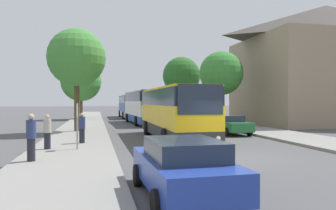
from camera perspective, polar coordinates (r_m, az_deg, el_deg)
name	(u,v)px	position (r m, az deg, el deg)	size (l,w,h in m)	color
ground_plane	(234,157)	(14.64, 11.42, -8.95)	(300.00, 300.00, 0.00)	#4C4C4F
sidewalk_left	(66,162)	(13.46, -17.41, -9.50)	(4.00, 120.00, 0.15)	gray
building_right_background	(326,65)	(40.12, 25.75, 6.37)	(17.27, 12.66, 12.95)	gray
bus_front	(174,112)	(20.85, 0.98, -1.23)	(2.80, 11.21, 3.28)	#2D2D2D
bus_middle	(143,106)	(35.57, -4.36, -0.25)	(3.13, 11.46, 3.52)	#2D519E
bus_rear	(130,106)	(48.64, -6.69, -0.15)	(2.75, 11.28, 3.27)	silver
parked_car_left_curb	(183,167)	(8.45, 2.60, -10.67)	(2.18, 4.42, 1.49)	#233D9E
parked_car_right_near	(230,124)	(24.71, 10.73, -3.30)	(1.99, 4.41, 1.39)	#236B38
parked_car_right_far	(191,117)	(34.01, 3.97, -2.12)	(1.92, 4.14, 1.52)	black
bus_stop_sign	(77,120)	(16.22, -15.53, -2.58)	(0.08, 0.45, 2.21)	gray
pedestrian_waiting_near	(82,128)	(18.59, -14.76, -3.87)	(0.36, 0.36, 1.65)	#23232D
pedestrian_waiting_far	(47,132)	(16.74, -20.27, -4.40)	(0.36, 0.36, 1.65)	#23232D
pedestrian_walking_back	(31,137)	(13.60, -22.73, -5.18)	(0.36, 0.36, 1.81)	#23232D
tree_left_near	(81,81)	(45.36, -14.90, 4.01)	(5.37, 5.37, 7.65)	brown
tree_left_far	(77,58)	(26.35, -15.63, 7.92)	(4.44, 4.44, 7.88)	#513D23
tree_right_near	(181,76)	(46.39, 2.36, 5.11)	(5.30, 5.30, 8.55)	#513D23
tree_right_mid	(221,73)	(32.45, 9.26, 5.46)	(4.28, 4.28, 7.17)	#513D23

